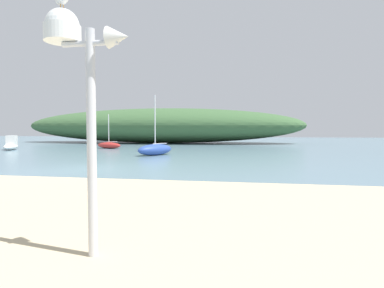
{
  "coord_description": "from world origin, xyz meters",
  "views": [
    {
      "loc": [
        7.23,
        -13.06,
        1.84
      ],
      "look_at": [
        4.08,
        4.96,
        0.96
      ],
      "focal_mm": 28.86,
      "sensor_mm": 36.0,
      "label": 1
    }
  ],
  "objects_px": {
    "mast_structure": "(76,56)",
    "sailboat_far_right": "(109,145)",
    "motorboat_near_shore": "(11,145)",
    "sailboat_mid_channel": "(155,149)"
  },
  "relations": [
    {
      "from": "mast_structure",
      "to": "sailboat_far_right",
      "type": "xyz_separation_m",
      "value": [
        -10.73,
        23.91,
        -2.45
      ]
    },
    {
      "from": "mast_structure",
      "to": "motorboat_near_shore",
      "type": "xyz_separation_m",
      "value": [
        -18.49,
        20.61,
        -2.32
      ]
    },
    {
      "from": "sailboat_far_right",
      "to": "motorboat_near_shore",
      "type": "relative_size",
      "value": 1.22
    },
    {
      "from": "sailboat_mid_channel",
      "to": "sailboat_far_right",
      "type": "distance_m",
      "value": 9.28
    },
    {
      "from": "motorboat_near_shore",
      "to": "sailboat_far_right",
      "type": "bearing_deg",
      "value": 23.05
    },
    {
      "from": "mast_structure",
      "to": "sailboat_mid_channel",
      "type": "relative_size",
      "value": 0.75
    },
    {
      "from": "sailboat_mid_channel",
      "to": "motorboat_near_shore",
      "type": "bearing_deg",
      "value": 167.15
    },
    {
      "from": "sailboat_mid_channel",
      "to": "sailboat_far_right",
      "type": "relative_size",
      "value": 1.3
    },
    {
      "from": "motorboat_near_shore",
      "to": "mast_structure",
      "type": "bearing_deg",
      "value": -48.1
    },
    {
      "from": "mast_structure",
      "to": "sailboat_far_right",
      "type": "relative_size",
      "value": 0.97
    }
  ]
}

